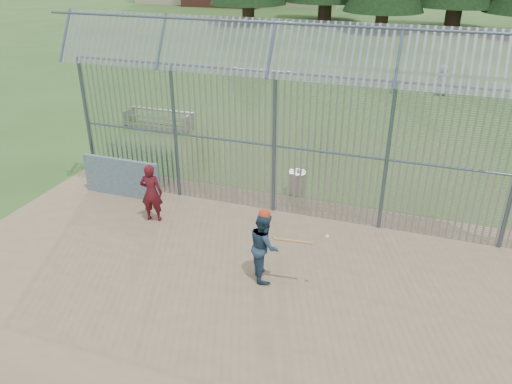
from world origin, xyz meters
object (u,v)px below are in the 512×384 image
at_px(batter, 264,246).
at_px(trash_can, 297,183).
at_px(onlooker, 151,193).
at_px(bleacher, 158,119).
at_px(dugout_wall, 122,177).

xyz_separation_m(batter, trash_can, (-0.38, 4.41, -0.46)).
distance_m(onlooker, bleacher, 7.90).
xyz_separation_m(dugout_wall, batter, (5.36, -2.53, 0.22)).
bearing_deg(dugout_wall, onlooker, -32.05).
relative_size(batter, onlooker, 0.99).
relative_size(dugout_wall, onlooker, 1.50).
relative_size(dugout_wall, trash_can, 3.05).
xyz_separation_m(onlooker, trash_can, (3.35, 2.89, -0.47)).
xyz_separation_m(batter, onlooker, (-3.73, 1.52, 0.01)).
bearing_deg(bleacher, trash_can, -29.89).
height_order(onlooker, bleacher, onlooker).
bearing_deg(dugout_wall, trash_can, 20.62).
height_order(batter, trash_can, batter).
bearing_deg(batter, bleacher, 13.52).
bearing_deg(bleacher, dugout_wall, -70.61).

